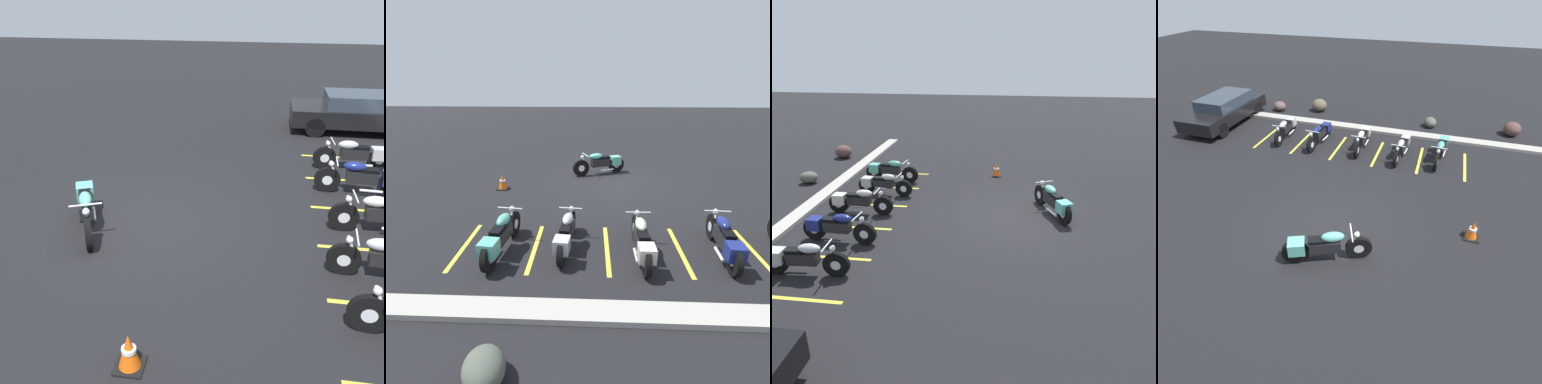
# 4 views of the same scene
# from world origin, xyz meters

# --- Properties ---
(ground) EXTENTS (60.00, 60.00, 0.00)m
(ground) POSITION_xyz_m (0.00, 0.00, 0.00)
(ground) COLOR black
(motorcycle_teal_featured) EXTENTS (2.08, 1.05, 0.87)m
(motorcycle_teal_featured) POSITION_xyz_m (0.33, -1.09, 0.46)
(motorcycle_teal_featured) COLOR black
(motorcycle_teal_featured) RESTS_ON ground
(parked_bike_0) EXTENTS (0.58, 2.06, 0.81)m
(parked_bike_0) POSITION_xyz_m (-3.74, 4.94, 0.43)
(parked_bike_0) COLOR black
(parked_bike_0) RESTS_ON ground
(parked_bike_1) EXTENTS (0.58, 2.08, 0.82)m
(parked_bike_1) POSITION_xyz_m (-2.13, 4.86, 0.44)
(parked_bike_1) COLOR black
(parked_bike_1) RESTS_ON ground
(car_black) EXTENTS (1.82, 4.31, 1.29)m
(car_black) POSITION_xyz_m (-7.21, 5.53, 0.68)
(car_black) COLOR black
(car_black) RESTS_ON ground
(traffic_cone) EXTENTS (0.40, 0.40, 0.55)m
(traffic_cone) POSITION_xyz_m (3.85, 0.83, 0.25)
(traffic_cone) COLOR black
(traffic_cone) RESTS_ON ground
(stall_line_0) EXTENTS (0.10, 2.10, 0.00)m
(stall_line_0) POSITION_xyz_m (-4.61, 4.65, 0.00)
(stall_line_0) COLOR gold
(stall_line_0) RESTS_ON ground
(stall_line_1) EXTENTS (0.10, 2.10, 0.00)m
(stall_line_1) POSITION_xyz_m (-2.95, 4.65, 0.00)
(stall_line_1) COLOR gold
(stall_line_1) RESTS_ON ground
(stall_line_2) EXTENTS (0.10, 2.10, 0.00)m
(stall_line_2) POSITION_xyz_m (-1.29, 4.65, 0.00)
(stall_line_2) COLOR gold
(stall_line_2) RESTS_ON ground
(stall_line_3) EXTENTS (0.10, 2.10, 0.00)m
(stall_line_3) POSITION_xyz_m (0.37, 4.65, 0.00)
(stall_line_3) COLOR gold
(stall_line_3) RESTS_ON ground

